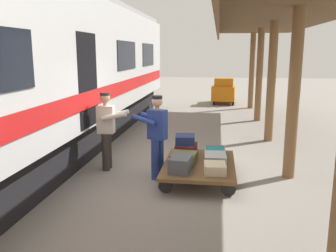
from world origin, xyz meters
name	(u,v)px	position (x,y,z in m)	size (l,w,h in m)	color
ground_plane	(182,172)	(0.00, 0.00, 0.00)	(60.00, 60.00, 0.00)	gray
platform_canopy	(296,13)	(-2.16, 0.00, 3.27)	(3.20, 19.87, 3.56)	brown
train_car	(22,75)	(3.53, 0.00, 2.06)	(3.02, 19.16, 4.00)	silver
luggage_cart	(199,165)	(-0.39, 0.37, 0.29)	(1.42, 2.08, 0.34)	brown
suitcase_maroon_trunk	(186,149)	(-0.07, -0.20, 0.46)	(0.39, 0.55, 0.24)	maroon
suitcase_gray_aluminum	(215,159)	(-0.71, 0.37, 0.44)	(0.43, 0.56, 0.20)	#9EA0A5
suitcase_cream_canvas	(215,168)	(-0.71, 0.94, 0.43)	(0.40, 0.46, 0.18)	beige
suitcase_slate_roller	(181,164)	(-0.07, 0.94, 0.48)	(0.37, 0.53, 0.28)	#4C515B
suitcase_teal_softside	(216,152)	(-0.71, -0.20, 0.42)	(0.39, 0.61, 0.16)	#1E666B
suitcase_olive_duffel	(184,158)	(-0.07, 0.37, 0.44)	(0.49, 0.54, 0.19)	brown
suitcase_navy_fabric	(185,139)	(-0.04, -0.23, 0.67)	(0.41, 0.47, 0.19)	navy
porter_in_overalls	(156,134)	(0.49, 0.40, 0.93)	(0.73, 0.57, 1.70)	navy
porter_by_door	(107,128)	(1.64, 0.01, 0.93)	(0.68, 0.45, 1.70)	#332D28
baggage_tug	(224,91)	(-1.00, -10.84, 0.63)	(1.21, 1.77, 1.30)	orange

